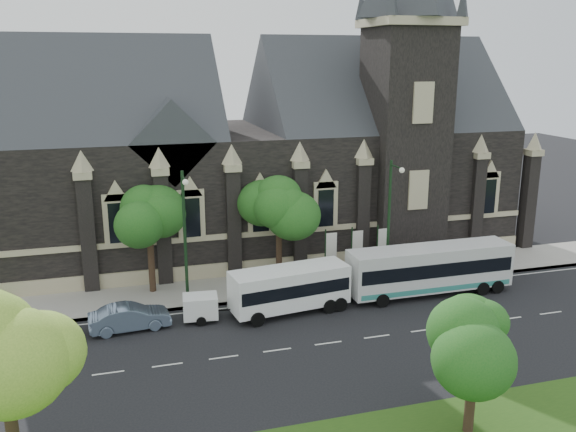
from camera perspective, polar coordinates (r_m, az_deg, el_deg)
name	(u,v)px	position (r m, az deg, el deg)	size (l,w,h in m)	color
ground	(277,350)	(34.21, -1.03, -12.56)	(160.00, 160.00, 0.00)	black
sidewalk	(242,288)	(42.62, -4.41, -6.80)	(80.00, 5.00, 0.15)	#9C968E
museum	(277,151)	(50.43, -1.06, 6.17)	(40.00, 17.70, 29.90)	black
tree_park_near	(9,340)	(22.91, -24.84, -10.61)	(4.42, 4.42, 8.56)	black
tree_park_east	(477,331)	(26.87, 17.46, -10.32)	(3.40, 3.40, 6.28)	black
tree_walk_right	(281,201)	(42.74, -0.68, 1.39)	(4.08, 4.08, 7.80)	black
tree_walk_left	(151,211)	(41.33, -12.80, 0.43)	(3.91, 3.91, 7.64)	black
street_lamp_near	(390,217)	(41.96, 9.63, -0.07)	(0.36, 1.88, 9.00)	black
street_lamp_mid	(185,233)	(38.15, -9.69, -1.57)	(0.36, 1.88, 9.00)	black
banner_flag_left	(329,251)	(43.01, 3.91, -3.31)	(0.90, 0.10, 4.00)	black
banner_flag_center	(355,249)	(43.71, 6.37, -3.07)	(0.90, 0.10, 4.00)	black
banner_flag_right	(381,246)	(44.49, 8.76, -2.84)	(0.90, 0.10, 4.00)	black
tour_coach	(430,269)	(42.18, 13.29, -4.85)	(11.49, 2.70, 3.35)	silver
shuttle_bus	(290,287)	(38.28, 0.18, -6.73)	(7.78, 3.49, 2.91)	white
box_trailer	(200,307)	(37.74, -8.28, -8.46)	(3.09, 1.82, 1.62)	white
sedan	(130,317)	(37.44, -14.73, -9.25)	(1.65, 4.72, 1.56)	slate
car_far_white	(30,329)	(37.75, -23.22, -9.82)	(2.15, 5.30, 1.54)	silver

